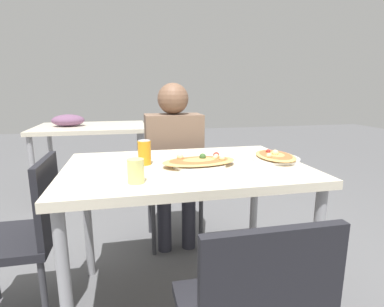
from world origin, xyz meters
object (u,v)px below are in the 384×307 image
(dining_table, at_px, (186,180))
(pizza_second, at_px, (275,157))
(chair_side_left, at_px, (25,230))
(soda_can, at_px, (144,153))
(pizza_main, at_px, (199,162))
(person_seated, at_px, (174,153))
(chair_far_seated, at_px, (172,179))
(drink_glass, at_px, (136,171))

(dining_table, height_order, pizza_second, pizza_second)
(chair_side_left, relative_size, soda_can, 6.61)
(pizza_main, relative_size, soda_can, 3.11)
(chair_side_left, xyz_separation_m, person_seated, (0.83, 0.58, 0.23))
(chair_far_seated, xyz_separation_m, chair_side_left, (-0.83, -0.69, 0.00))
(person_seated, relative_size, pizza_main, 3.06)
(dining_table, height_order, soda_can, soda_can)
(dining_table, xyz_separation_m, pizza_second, (0.49, 0.00, 0.10))
(dining_table, height_order, person_seated, person_seated)
(pizza_main, height_order, soda_can, soda_can)
(person_seated, height_order, soda_can, person_seated)
(dining_table, height_order, drink_glass, drink_glass)
(dining_table, bearing_deg, pizza_second, 0.03)
(dining_table, xyz_separation_m, chair_side_left, (-0.79, 0.04, -0.22))
(dining_table, distance_m, person_seated, 0.62)
(drink_glass, bearing_deg, chair_side_left, 151.85)
(dining_table, bearing_deg, soda_can, 165.01)
(chair_side_left, relative_size, person_seated, 0.69)
(drink_glass, bearing_deg, chair_far_seated, 73.33)
(chair_side_left, distance_m, soda_can, 0.69)
(dining_table, bearing_deg, person_seated, 86.64)
(chair_side_left, height_order, soda_can, soda_can)
(chair_far_seated, xyz_separation_m, pizza_main, (0.03, -0.76, 0.32))
(pizza_second, bearing_deg, chair_far_seated, 122.17)
(chair_side_left, height_order, pizza_main, pizza_main)
(chair_far_seated, height_order, soda_can, soda_can)
(drink_glass, distance_m, pizza_second, 0.79)
(chair_far_seated, distance_m, chair_side_left, 1.08)
(drink_glass, relative_size, pizza_second, 0.31)
(dining_table, xyz_separation_m, person_seated, (0.04, 0.62, 0.01))
(dining_table, relative_size, person_seated, 1.01)
(soda_can, bearing_deg, chair_side_left, -178.93)
(chair_far_seated, relative_size, pizza_main, 2.12)
(soda_can, distance_m, pizza_second, 0.70)
(drink_glass, bearing_deg, dining_table, 43.85)
(dining_table, relative_size, chair_side_left, 1.45)
(pizza_main, bearing_deg, drink_glass, -146.37)
(chair_far_seated, distance_m, soda_can, 0.80)
(pizza_main, bearing_deg, pizza_second, 4.36)
(pizza_main, xyz_separation_m, soda_can, (-0.27, 0.09, 0.04))
(chair_far_seated, distance_m, person_seated, 0.25)
(dining_table, xyz_separation_m, drink_glass, (-0.26, -0.25, 0.13))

